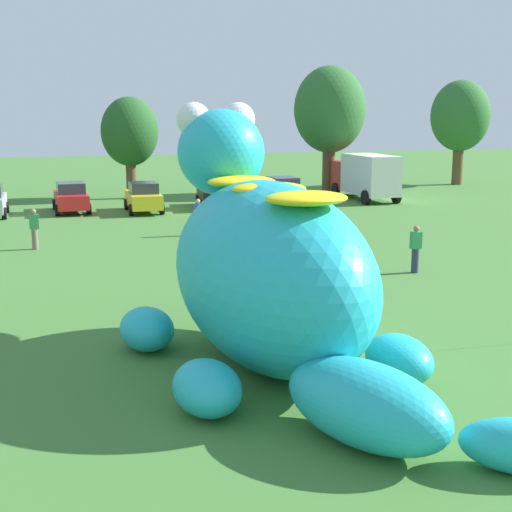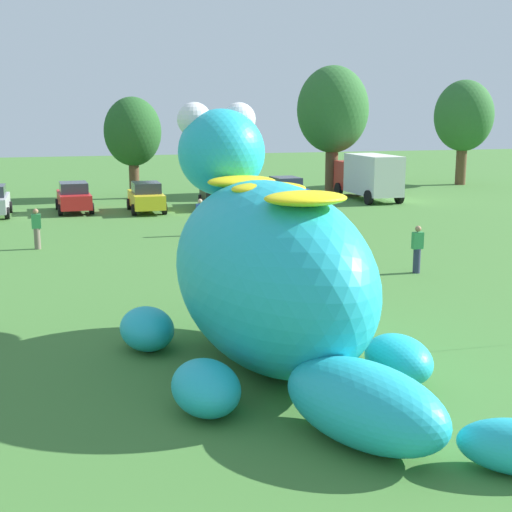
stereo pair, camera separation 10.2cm
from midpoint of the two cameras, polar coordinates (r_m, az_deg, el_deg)
ground_plane at (r=16.17m, az=3.66°, el=-9.10°), size 160.00×160.00×0.00m
giant_inflatable_creature at (r=15.88m, az=0.93°, el=-1.29°), size 6.65×11.29×5.93m
car_red at (r=42.03m, az=-14.69°, el=4.58°), size 2.06×4.16×1.72m
car_yellow at (r=41.21m, az=-9.08°, el=4.68°), size 1.97×4.12×1.72m
car_black at (r=42.68m, az=-3.45°, el=5.04°), size 2.28×4.26×1.72m
car_blue at (r=44.02m, az=2.06°, el=5.25°), size 2.06×4.16×1.72m
box_truck at (r=46.97m, az=8.71°, el=6.43°), size 2.39×6.42×2.95m
tree_mid_left at (r=47.71m, az=-10.17°, el=9.74°), size 3.72×3.72×6.61m
tree_centre_left at (r=50.13m, az=5.88°, el=11.54°), size 4.93×4.93×8.75m
tree_centre at (r=58.27m, az=16.02°, el=10.71°), size 4.54×4.54×8.05m
spectator_near_inflatable at (r=33.14m, az=-4.75°, el=3.12°), size 0.38×0.26×1.71m
spectator_mid_field at (r=31.09m, az=-17.45°, el=2.06°), size 0.38×0.26×1.71m
spectator_wandering at (r=25.97m, az=12.57°, el=0.52°), size 0.38×0.26×1.71m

